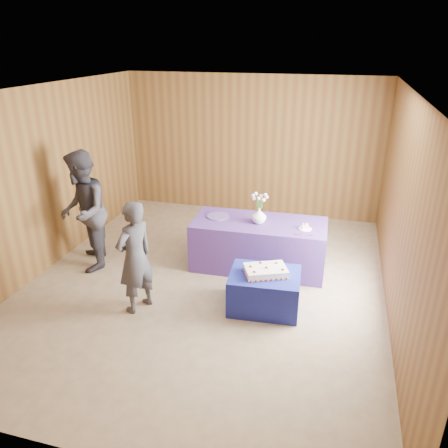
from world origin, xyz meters
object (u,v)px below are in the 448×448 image
at_px(vase, 259,216).
at_px(sheet_cake, 266,271).
at_px(cake_table, 264,291).
at_px(guest_right, 83,212).
at_px(serving_table, 259,244).
at_px(guest_left, 135,257).

bearing_deg(vase, sheet_cake, -73.92).
xyz_separation_m(sheet_cake, vase, (-0.31, 1.06, 0.32)).
height_order(cake_table, guest_right, guest_right).
height_order(serving_table, sheet_cake, serving_table).
relative_size(serving_table, vase, 8.74).
xyz_separation_m(serving_table, guest_right, (-2.53, -0.69, 0.54)).
xyz_separation_m(sheet_cake, guest_left, (-1.59, -0.45, 0.20)).
bearing_deg(serving_table, sheet_cake, -76.55).
relative_size(cake_table, vase, 3.93).
distance_m(guest_left, guest_right, 1.51).
height_order(sheet_cake, guest_right, guest_right).
bearing_deg(sheet_cake, serving_table, 81.36).
height_order(serving_table, vase, vase).
relative_size(serving_table, sheet_cake, 3.09).
relative_size(guest_left, guest_right, 0.82).
relative_size(cake_table, serving_table, 0.45).
bearing_deg(guest_right, sheet_cake, 53.83).
xyz_separation_m(cake_table, sheet_cake, (0.01, 0.00, 0.30)).
relative_size(serving_table, guest_right, 1.09).
bearing_deg(vase, cake_table, -74.21).
relative_size(vase, guest_right, 0.12).
distance_m(vase, guest_right, 2.61).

